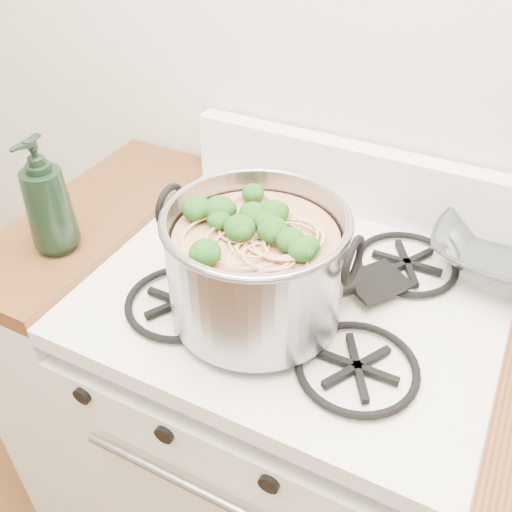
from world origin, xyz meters
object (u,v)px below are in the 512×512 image
Objects in this scene: gas_range at (288,430)px; spatula at (377,279)px; bottle at (46,196)px; stock_pot at (256,266)px; glass_bowl at (498,258)px.

spatula is at bearing 21.38° from gas_range.
gas_range is 0.78m from bottle.
gas_range is 0.52m from spatula.
stock_pot reaches higher than spatula.
glass_bowl is 0.88m from bottle.
spatula is (0.14, 0.05, 0.50)m from gas_range.
spatula is 3.01× the size of glass_bowl.
bottle is at bearing -156.81° from glass_bowl.
glass_bowl reaches higher than spatula.
glass_bowl is at bearing 75.56° from spatula.
stock_pot is (-0.03, -0.11, 0.59)m from gas_range.
stock_pot is 0.44m from bottle.
spatula is (0.17, 0.16, -0.09)m from stock_pot.
bottle reaches higher than spatula.
stock_pot is at bearing 1.35° from bottle.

